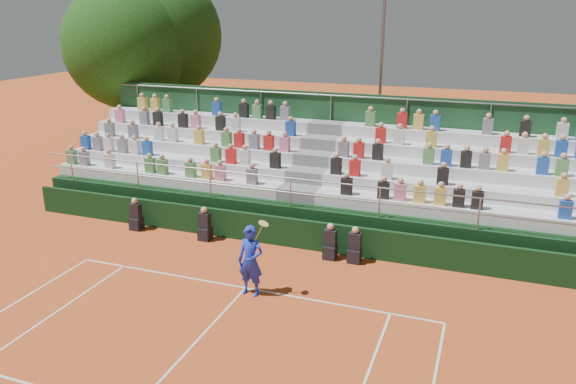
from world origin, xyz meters
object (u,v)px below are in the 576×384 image
(tree_west, at_px, (128,46))
(floodlight_mast, at_px, (381,65))
(tennis_player, at_px, (251,261))
(tree_east, at_px, (157,35))

(tree_west, distance_m, floodlight_mast, 12.31)
(tennis_player, distance_m, floodlight_mast, 14.59)
(tree_east, bearing_deg, floodlight_mast, 5.61)
(tree_west, xyz_separation_m, tree_east, (0.54, 1.84, 0.42))
(tennis_player, height_order, tree_east, tree_east)
(tennis_player, xyz_separation_m, tree_east, (-10.74, 12.89, 5.24))
(tennis_player, relative_size, floodlight_mast, 0.25)
(tree_west, height_order, tree_east, tree_east)
(tree_west, bearing_deg, tree_east, 73.65)
(tennis_player, xyz_separation_m, floodlight_mast, (0.65, 14.00, 4.03))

